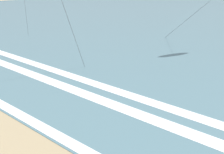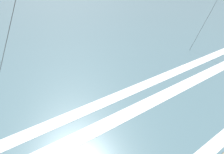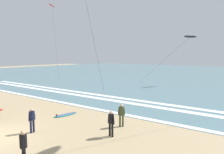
# 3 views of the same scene
# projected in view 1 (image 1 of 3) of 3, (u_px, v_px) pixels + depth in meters

# --- Properties ---
(wave_foam_shoreline) EXTENTS (51.95, 0.55, 0.01)m
(wave_foam_shoreline) POSITION_uv_depth(u_px,v_px,m) (18.00, 114.00, 13.50)
(wave_foam_shoreline) COLOR white
(wave_foam_shoreline) RESTS_ON ocean_surface
(wave_foam_mid_break) EXTENTS (52.78, 0.84, 0.01)m
(wave_foam_mid_break) POSITION_uv_depth(u_px,v_px,m) (93.00, 97.00, 15.38)
(wave_foam_mid_break) COLOR white
(wave_foam_mid_break) RESTS_ON ocean_surface
(wave_foam_outer_break) EXTENTS (54.44, 0.80, 0.01)m
(wave_foam_outer_break) POSITION_uv_depth(u_px,v_px,m) (106.00, 87.00, 16.73)
(wave_foam_outer_break) COLOR white
(wave_foam_outer_break) RESTS_ON ocean_surface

